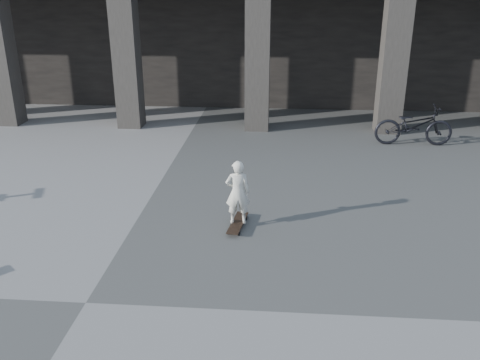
{
  "coord_description": "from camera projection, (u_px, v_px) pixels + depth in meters",
  "views": [
    {
      "loc": [
        2.4,
        -5.31,
        3.82
      ],
      "look_at": [
        1.76,
        2.82,
        0.65
      ],
      "focal_mm": 38.0,
      "sensor_mm": 36.0,
      "label": 1
    }
  ],
  "objects": [
    {
      "name": "ground",
      "position": [
        86.0,
        303.0,
        6.49
      ],
      "size": [
        90.0,
        90.0,
        0.0
      ],
      "primitive_type": "plane",
      "color": "#4C4C4A",
      "rests_on": "ground"
    },
    {
      "name": "child",
      "position": [
        238.0,
        192.0,
        8.29
      ],
      "size": [
        0.42,
        0.3,
        1.09
      ],
      "primitive_type": "imported",
      "rotation": [
        0.0,
        0.0,
        3.26
      ],
      "color": "silver",
      "rests_on": "longboard"
    },
    {
      "name": "colonnade",
      "position": [
        215.0,
        7.0,
        18.19
      ],
      "size": [
        28.0,
        8.82,
        6.0
      ],
      "color": "black",
      "rests_on": "ground"
    },
    {
      "name": "longboard",
      "position": [
        238.0,
        223.0,
        8.5
      ],
      "size": [
        0.31,
        0.87,
        0.09
      ],
      "rotation": [
        0.0,
        0.0,
        1.43
      ],
      "color": "black",
      "rests_on": "ground"
    },
    {
      "name": "bicycle",
      "position": [
        414.0,
        125.0,
        12.67
      ],
      "size": [
        1.91,
        0.68,
        1.0
      ],
      "primitive_type": "imported",
      "rotation": [
        0.0,
        0.0,
        1.58
      ],
      "color": "black",
      "rests_on": "ground"
    }
  ]
}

